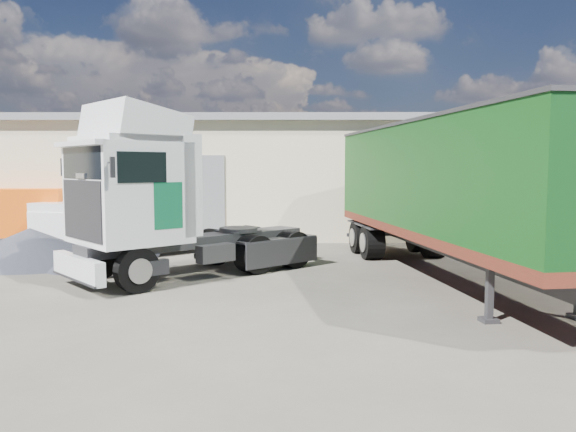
{
  "coord_description": "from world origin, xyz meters",
  "views": [
    {
      "loc": [
        2.68,
        -12.9,
        3.12
      ],
      "look_at": [
        2.62,
        3.0,
        1.73
      ],
      "focal_mm": 35.0,
      "sensor_mm": 36.0,
      "label": 1
    }
  ],
  "objects_px": {
    "tractor_unit": "(160,207)",
    "box_trailer": "(449,184)",
    "orange_skip": "(29,220)",
    "panel_van": "(82,222)"
  },
  "relations": [
    {
      "from": "box_trailer",
      "to": "orange_skip",
      "type": "height_order",
      "value": "box_trailer"
    },
    {
      "from": "tractor_unit",
      "to": "panel_van",
      "type": "xyz_separation_m",
      "value": [
        -4.83,
        7.09,
        -1.1
      ]
    },
    {
      "from": "tractor_unit",
      "to": "box_trailer",
      "type": "distance_m",
      "value": 7.99
    },
    {
      "from": "tractor_unit",
      "to": "orange_skip",
      "type": "bearing_deg",
      "value": -177.45
    },
    {
      "from": "tractor_unit",
      "to": "box_trailer",
      "type": "xyz_separation_m",
      "value": [
        7.97,
        0.02,
        0.64
      ]
    },
    {
      "from": "tractor_unit",
      "to": "box_trailer",
      "type": "height_order",
      "value": "tractor_unit"
    },
    {
      "from": "panel_van",
      "to": "orange_skip",
      "type": "distance_m",
      "value": 2.25
    },
    {
      "from": "tractor_unit",
      "to": "box_trailer",
      "type": "relative_size",
      "value": 0.52
    },
    {
      "from": "tractor_unit",
      "to": "panel_van",
      "type": "distance_m",
      "value": 8.65
    },
    {
      "from": "box_trailer",
      "to": "panel_van",
      "type": "height_order",
      "value": "box_trailer"
    }
  ]
}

